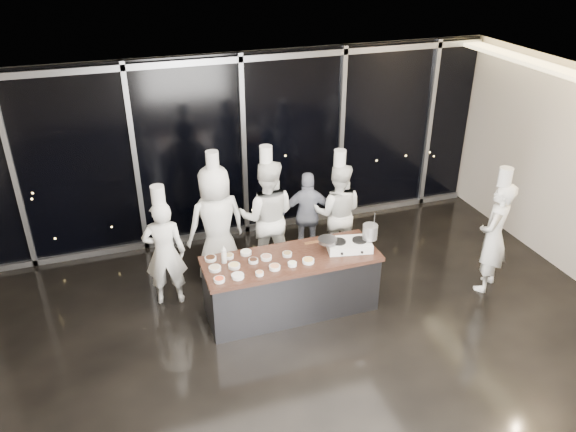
{
  "coord_description": "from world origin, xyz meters",
  "views": [
    {
      "loc": [
        -2.16,
        -5.34,
        5.03
      ],
      "look_at": [
        0.05,
        1.2,
        1.39
      ],
      "focal_mm": 35.0,
      "sensor_mm": 36.0,
      "label": 1
    }
  ],
  "objects_px": {
    "frying_pan": "(327,240)",
    "chef_far_left": "(165,252)",
    "chef_center": "(267,216)",
    "chef_left": "(217,223)",
    "stock_pot": "(370,232)",
    "chef_side": "(494,236)",
    "guest": "(308,215)",
    "chef_right": "(337,212)",
    "stove": "(349,245)",
    "demo_counter": "(291,284)"
  },
  "relations": [
    {
      "from": "frying_pan",
      "to": "stock_pot",
      "type": "bearing_deg",
      "value": 1.36
    },
    {
      "from": "chef_right",
      "to": "chef_left",
      "type": "bearing_deg",
      "value": 22.07
    },
    {
      "from": "guest",
      "to": "chef_center",
      "type": "bearing_deg",
      "value": 31.21
    },
    {
      "from": "chef_right",
      "to": "chef_side",
      "type": "xyz_separation_m",
      "value": [
        1.86,
        -1.52,
        0.04
      ]
    },
    {
      "from": "stock_pot",
      "to": "chef_right",
      "type": "distance_m",
      "value": 1.24
    },
    {
      "from": "frying_pan",
      "to": "chef_far_left",
      "type": "relative_size",
      "value": 0.26
    },
    {
      "from": "chef_right",
      "to": "chef_side",
      "type": "relative_size",
      "value": 0.97
    },
    {
      "from": "stove",
      "to": "stock_pot",
      "type": "relative_size",
      "value": 3.2
    },
    {
      "from": "demo_counter",
      "to": "chef_right",
      "type": "distance_m",
      "value": 1.67
    },
    {
      "from": "stock_pot",
      "to": "chef_center",
      "type": "relative_size",
      "value": 0.1
    },
    {
      "from": "frying_pan",
      "to": "stock_pot",
      "type": "height_order",
      "value": "stock_pot"
    },
    {
      "from": "demo_counter",
      "to": "stock_pot",
      "type": "xyz_separation_m",
      "value": [
        1.15,
        -0.09,
        0.69
      ]
    },
    {
      "from": "chef_left",
      "to": "chef_far_left",
      "type": "bearing_deg",
      "value": 14.47
    },
    {
      "from": "chef_far_left",
      "to": "chef_center",
      "type": "height_order",
      "value": "chef_center"
    },
    {
      "from": "stove",
      "to": "chef_far_left",
      "type": "height_order",
      "value": "chef_far_left"
    },
    {
      "from": "frying_pan",
      "to": "stock_pot",
      "type": "distance_m",
      "value": 0.63
    },
    {
      "from": "frying_pan",
      "to": "stove",
      "type": "bearing_deg",
      "value": -0.12
    },
    {
      "from": "demo_counter",
      "to": "chef_side",
      "type": "distance_m",
      "value": 3.09
    },
    {
      "from": "chef_left",
      "to": "guest",
      "type": "xyz_separation_m",
      "value": [
        1.56,
        0.17,
        -0.21
      ]
    },
    {
      "from": "demo_counter",
      "to": "chef_far_left",
      "type": "bearing_deg",
      "value": 153.91
    },
    {
      "from": "demo_counter",
      "to": "chef_side",
      "type": "relative_size",
      "value": 1.24
    },
    {
      "from": "chef_left",
      "to": "chef_side",
      "type": "height_order",
      "value": "chef_left"
    },
    {
      "from": "stock_pot",
      "to": "chef_right",
      "type": "bearing_deg",
      "value": 88.63
    },
    {
      "from": "frying_pan",
      "to": "chef_right",
      "type": "bearing_deg",
      "value": 70.94
    },
    {
      "from": "frying_pan",
      "to": "chef_right",
      "type": "distance_m",
      "value": 1.29
    },
    {
      "from": "stove",
      "to": "chef_side",
      "type": "distance_m",
      "value": 2.21
    },
    {
      "from": "frying_pan",
      "to": "guest",
      "type": "distance_m",
      "value": 1.42
    },
    {
      "from": "chef_right",
      "to": "chef_side",
      "type": "bearing_deg",
      "value": 165.27
    },
    {
      "from": "chef_left",
      "to": "guest",
      "type": "bearing_deg",
      "value": 175.27
    },
    {
      "from": "chef_side",
      "to": "frying_pan",
      "type": "bearing_deg",
      "value": -46.03
    },
    {
      "from": "chef_far_left",
      "to": "chef_right",
      "type": "xyz_separation_m",
      "value": [
        2.81,
        0.32,
        0.01
      ]
    },
    {
      "from": "chef_far_left",
      "to": "chef_left",
      "type": "relative_size",
      "value": 0.89
    },
    {
      "from": "chef_far_left",
      "to": "chef_side",
      "type": "bearing_deg",
      "value": 175.25
    },
    {
      "from": "demo_counter",
      "to": "frying_pan",
      "type": "relative_size",
      "value": 4.96
    },
    {
      "from": "chef_right",
      "to": "guest",
      "type": "bearing_deg",
      "value": -8.18
    },
    {
      "from": "stove",
      "to": "chef_right",
      "type": "relative_size",
      "value": 0.35
    },
    {
      "from": "stove",
      "to": "frying_pan",
      "type": "relative_size",
      "value": 1.37
    },
    {
      "from": "stove",
      "to": "demo_counter",
      "type": "bearing_deg",
      "value": -171.84
    },
    {
      "from": "demo_counter",
      "to": "frying_pan",
      "type": "distance_m",
      "value": 0.81
    },
    {
      "from": "frying_pan",
      "to": "chef_center",
      "type": "relative_size",
      "value": 0.24
    },
    {
      "from": "stove",
      "to": "guest",
      "type": "xyz_separation_m",
      "value": [
        -0.08,
        1.43,
        -0.22
      ]
    },
    {
      "from": "stock_pot",
      "to": "chef_side",
      "type": "distance_m",
      "value": 1.93
    },
    {
      "from": "chef_center",
      "to": "chef_far_left",
      "type": "bearing_deg",
      "value": 31.72
    },
    {
      "from": "demo_counter",
      "to": "stove",
      "type": "height_order",
      "value": "stove"
    },
    {
      "from": "frying_pan",
      "to": "chef_far_left",
      "type": "bearing_deg",
      "value": 171.3
    },
    {
      "from": "stove",
      "to": "chef_center",
      "type": "distance_m",
      "value": 1.49
    },
    {
      "from": "chef_far_left",
      "to": "chef_side",
      "type": "distance_m",
      "value": 4.82
    },
    {
      "from": "demo_counter",
      "to": "chef_center",
      "type": "xyz_separation_m",
      "value": [
        0.01,
        1.18,
        0.5
      ]
    },
    {
      "from": "stock_pot",
      "to": "chef_far_left",
      "type": "bearing_deg",
      "value": 162.28
    },
    {
      "from": "guest",
      "to": "chef_side",
      "type": "height_order",
      "value": "chef_side"
    }
  ]
}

